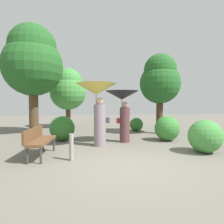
% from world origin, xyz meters
% --- Properties ---
extents(ground_plane, '(40.00, 40.00, 0.00)m').
position_xyz_m(ground_plane, '(0.00, 0.00, 0.00)').
color(ground_plane, '#6B665B').
extents(person_left, '(1.45, 1.45, 2.24)m').
position_xyz_m(person_left, '(-0.61, 2.32, 1.72)').
color(person_left, gray).
rests_on(person_left, ground).
extents(person_right, '(1.31, 1.31, 2.01)m').
position_xyz_m(person_right, '(0.43, 2.85, 1.53)').
color(person_right, '#563338').
rests_on(person_right, ground).
extents(park_bench, '(0.62, 1.54, 0.83)m').
position_xyz_m(park_bench, '(-2.35, 1.12, 0.51)').
color(park_bench, '#38383D').
rests_on(park_bench, ground).
extents(tree_near_left, '(2.92, 2.92, 5.41)m').
position_xyz_m(tree_near_left, '(-3.57, 5.58, 3.62)').
color(tree_near_left, '#4C3823').
rests_on(tree_near_left, ground).
extents(tree_near_right, '(2.01, 2.01, 3.98)m').
position_xyz_m(tree_near_right, '(2.68, 4.73, 2.70)').
color(tree_near_right, '#42301E').
rests_on(tree_near_right, ground).
extents(tree_mid_left, '(2.21, 2.21, 3.69)m').
position_xyz_m(tree_mid_left, '(-2.06, 7.82, 2.40)').
color(tree_mid_left, '#4C3823').
rests_on(tree_mid_left, ground).
extents(bush_path_left, '(1.03, 1.03, 1.03)m').
position_xyz_m(bush_path_left, '(2.65, 0.90, 0.52)').
color(bush_path_left, '#428C3D').
rests_on(bush_path_left, ground).
extents(bush_path_right, '(1.01, 1.01, 1.01)m').
position_xyz_m(bush_path_right, '(-1.96, 3.51, 0.51)').
color(bush_path_right, '#2D6B28').
rests_on(bush_path_right, ground).
extents(bush_behind_bench, '(0.72, 0.72, 0.72)m').
position_xyz_m(bush_behind_bench, '(1.75, 5.68, 0.36)').
color(bush_behind_bench, '#2D6B28').
rests_on(bush_behind_bench, ground).
extents(bush_far_side, '(1.01, 1.01, 1.01)m').
position_xyz_m(bush_far_side, '(2.28, 2.89, 0.50)').
color(bush_far_side, '#387F33').
rests_on(bush_far_side, ground).
extents(path_marker_post, '(0.12, 0.12, 0.72)m').
position_xyz_m(path_marker_post, '(-1.41, 0.64, 0.36)').
color(path_marker_post, gray).
rests_on(path_marker_post, ground).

